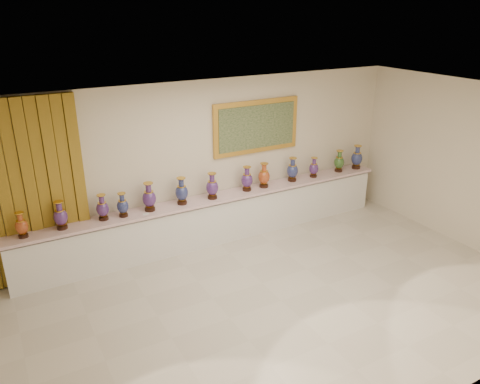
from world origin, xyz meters
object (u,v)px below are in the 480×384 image
(vase_0, at_px, (22,226))
(vase_1, at_px, (61,217))
(vase_2, at_px, (103,209))
(counter, at_px, (215,219))

(vase_0, bearing_deg, vase_1, 1.76)
(vase_0, relative_size, vase_2, 0.93)
(vase_1, bearing_deg, vase_2, 1.81)
(vase_0, height_order, vase_1, vase_1)
(vase_1, distance_m, vase_2, 0.66)
(counter, bearing_deg, vase_2, -179.79)
(vase_0, distance_m, vase_1, 0.57)
(vase_0, bearing_deg, counter, 0.80)
(vase_0, xyz_separation_m, vase_1, (0.57, 0.02, 0.02))
(vase_2, bearing_deg, vase_1, -178.19)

